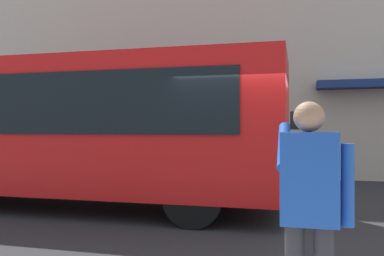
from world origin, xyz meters
The scene contains 4 objects.
ground_plane centered at (0.00, 0.00, 0.00)m, with size 60.00×60.00×0.00m, color #2B2B2D.
building_facade_far centered at (-0.02, -6.80, 5.99)m, with size 28.00×1.55×12.00m.
red_bus centered at (3.97, -0.33, 1.68)m, with size 9.05×2.54×3.08m.
pedestrian_photographer centered at (-0.81, 4.24, 1.14)m, with size 0.53×0.52×1.70m.
Camera 1 is at (-0.73, 7.26, 1.66)m, focal length 37.98 mm.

